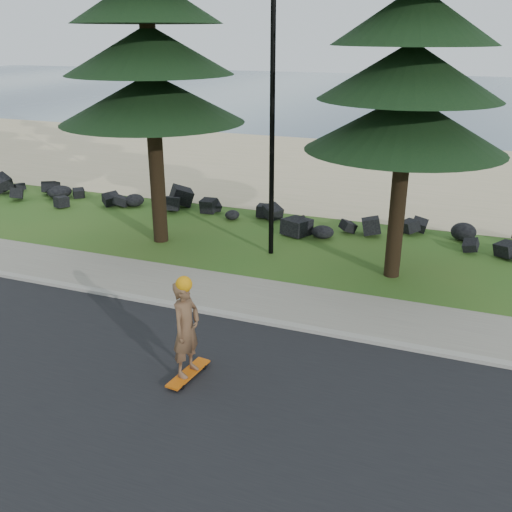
{
  "coord_description": "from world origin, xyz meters",
  "views": [
    {
      "loc": [
        5.07,
        -11.33,
        5.97
      ],
      "look_at": [
        0.76,
        0.0,
        1.19
      ],
      "focal_mm": 40.0,
      "sensor_mm": 36.0,
      "label": 1
    }
  ],
  "objects": [
    {
      "name": "seawall_boulders",
      "position": [
        0.0,
        5.6,
        0.0
      ],
      "size": [
        60.0,
        2.4,
        1.1
      ],
      "primitive_type": null,
      "color": "black",
      "rests_on": "ground"
    },
    {
      "name": "lamp_post",
      "position": [
        0.0,
        3.2,
        4.13
      ],
      "size": [
        0.25,
        0.14,
        8.14
      ],
      "color": "black",
      "rests_on": "ground"
    },
    {
      "name": "kerb",
      "position": [
        0.0,
        -0.9,
        0.05
      ],
      "size": [
        160.0,
        0.2,
        0.1
      ],
      "primitive_type": "cube",
      "color": "#A39D92",
      "rests_on": "ground"
    },
    {
      "name": "sidewalk",
      "position": [
        0.0,
        0.2,
        0.04
      ],
      "size": [
        160.0,
        2.0,
        0.08
      ],
      "primitive_type": "cube",
      "color": "gray",
      "rests_on": "ground"
    },
    {
      "name": "skateboarder",
      "position": [
        0.71,
        -3.39,
        1.02
      ],
      "size": [
        0.51,
        1.12,
        2.03
      ],
      "rotation": [
        0.0,
        0.0,
        1.45
      ],
      "color": "#CA570B",
      "rests_on": "ground"
    },
    {
      "name": "ocean",
      "position": [
        0.0,
        51.0,
        0.0
      ],
      "size": [
        160.0,
        58.0,
        0.01
      ],
      "primitive_type": "cube",
      "color": "#354E66",
      "rests_on": "ground"
    },
    {
      "name": "ground",
      "position": [
        0.0,
        0.0,
        0.0
      ],
      "size": [
        160.0,
        160.0,
        0.0
      ],
      "primitive_type": "plane",
      "color": "#2E5D1D",
      "rests_on": "ground"
    },
    {
      "name": "road",
      "position": [
        0.0,
        -4.5,
        0.01
      ],
      "size": [
        160.0,
        7.0,
        0.02
      ],
      "primitive_type": "cube",
      "color": "black",
      "rests_on": "ground"
    },
    {
      "name": "beach_sand",
      "position": [
        0.0,
        14.5,
        0.01
      ],
      "size": [
        160.0,
        15.0,
        0.01
      ],
      "primitive_type": "cube",
      "color": "#C4B582",
      "rests_on": "ground"
    }
  ]
}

